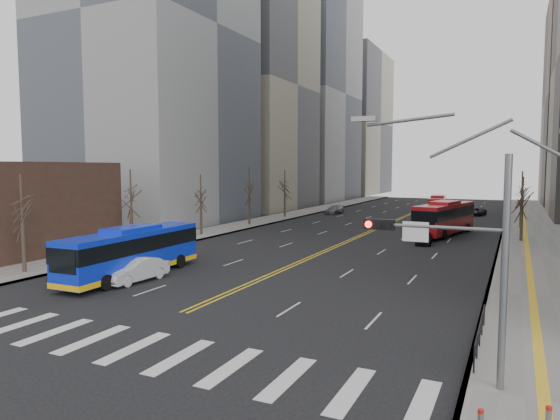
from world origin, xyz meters
name	(u,v)px	position (x,y,z in m)	size (l,w,h in m)	color
ground	(113,343)	(0.00, 0.00, 0.00)	(220.00, 220.00, 0.00)	black
sidewalk_right	(536,236)	(17.50, 45.00, 0.07)	(7.00, 130.00, 0.15)	gray
sidewalk_left	(260,221)	(-16.50, 45.00, 0.07)	(5.00, 130.00, 0.15)	gray
crosswalk	(113,343)	(0.00, 0.00, 0.01)	(26.70, 4.00, 0.01)	silver
centerline	(396,220)	(0.00, 55.00, 0.01)	(0.55, 100.00, 0.01)	gold
office_towers	(418,66)	(0.12, 68.51, 23.92)	(83.00, 134.00, 58.00)	gray
signal_mast	(459,247)	(13.77, 2.00, 4.86)	(5.37, 0.37, 9.39)	slate
pedestrian_railing	(480,330)	(14.30, 6.00, 0.82)	(0.06, 6.06, 1.02)	black
bollards	(539,413)	(16.27, -0.17, 0.55)	(2.87, 3.17, 0.78)	slate
street_trees	(291,192)	(-7.18, 34.55, 4.87)	(35.20, 47.20, 7.60)	#32281F
blue_bus	(132,250)	(-8.41, 10.60, 1.83)	(3.02, 12.08, 3.50)	#0E2BD7
red_bus_near	(445,216)	(8.27, 42.28, 2.11)	(5.32, 12.38, 3.80)	#B21317
red_bus_far	(437,205)	(4.49, 63.62, 1.83)	(3.55, 10.45, 3.27)	#B21317
car_white	(135,270)	(-7.15, 9.46, 0.79)	(1.67, 4.80, 1.58)	silver
car_dark_mid	(424,238)	(7.34, 34.32, 0.65)	(1.52, 3.79, 1.29)	black
car_silver	(334,210)	(-11.27, 60.92, 0.66)	(1.85, 4.56, 1.32)	gray
car_dark_far	(477,212)	(9.93, 68.06, 0.59)	(1.96, 4.26, 1.18)	black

